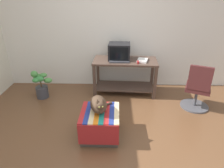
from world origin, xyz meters
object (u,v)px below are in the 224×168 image
cat (99,104)px  stapler (138,62)px  tv_monitor (119,52)px  office_chair (197,90)px  desk (125,71)px  book (142,60)px  keyboard (119,62)px  potted_plant (41,85)px  ottoman_with_blanket (100,124)px

cat → stapler: (0.67, 1.25, 0.21)m
tv_monitor → office_chair: size_ratio=0.51×
desk → office_chair: (1.31, -0.62, -0.11)m
desk → book: book is taller
keyboard → potted_plant: bearing=-176.1°
tv_monitor → book: 0.50m
desk → keyboard: 0.31m
book → potted_plant: 2.12m
ottoman_with_blanket → stapler: stapler is taller
keyboard → book: 0.47m
tv_monitor → keyboard: (0.00, -0.20, -0.15)m
ottoman_with_blanket → office_chair: bearing=25.7°
ottoman_with_blanket → book: bearing=61.4°
desk → cat: 1.49m
office_chair → stapler: size_ratio=8.09×
book → potted_plant: size_ratio=0.41×
book → potted_plant: book is taller
desk → book: size_ratio=5.41×
tv_monitor → office_chair: (1.43, -0.69, -0.51)m
tv_monitor → ottoman_with_blanket: (-0.29, -1.51, -0.69)m
book → cat: bearing=-103.3°
cat → stapler: stapler is taller
potted_plant → ottoman_with_blanket: bearing=-41.9°
desk → potted_plant: 1.75m
office_chair → keyboard: bearing=4.0°
stapler → desk: bearing=142.4°
office_chair → book: bearing=-7.0°
tv_monitor → book: bearing=-12.7°
book → cat: (-0.77, -1.37, -0.21)m
tv_monitor → stapler: tv_monitor is taller
desk → office_chair: 1.45m
tv_monitor → office_chair: 1.67m
book → ottoman_with_blanket: (-0.75, -1.38, -0.55)m
potted_plant → stapler: size_ratio=5.46×
tv_monitor → potted_plant: bearing=-165.3°
book → cat: size_ratio=0.56×
book → desk: bearing=-174.2°
potted_plant → cat: bearing=-41.8°
desk → keyboard: size_ratio=3.31×
book → cat: book is taller
tv_monitor → desk: bearing=-26.0°
tv_monitor → cat: tv_monitor is taller
stapler → office_chair: bearing=-23.3°
desk → ottoman_with_blanket: bearing=-103.2°
keyboard → ottoman_with_blanket: bearing=-103.7°
cat → book: bearing=45.2°
potted_plant → stapler: 2.02m
keyboard → office_chair: (1.43, -0.49, -0.37)m
tv_monitor → keyboard: 0.25m
tv_monitor → cat: bearing=-98.6°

